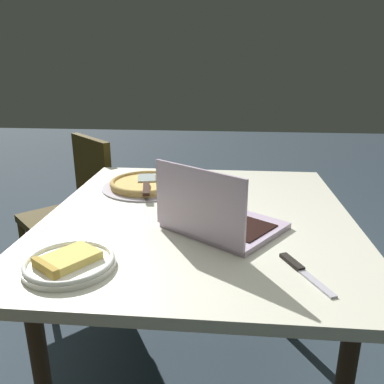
# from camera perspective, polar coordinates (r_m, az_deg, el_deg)

# --- Properties ---
(dining_table) EXTENTS (1.10, 0.98, 0.75)m
(dining_table) POSITION_cam_1_polar(r_m,az_deg,el_deg) (1.30, 1.01, -6.22)
(dining_table) COLOR beige
(dining_table) RESTS_ON ground_plane
(laptop) EXTENTS (0.39, 0.40, 0.21)m
(laptop) POSITION_cam_1_polar(r_m,az_deg,el_deg) (1.13, 3.79, -3.92)
(laptop) COLOR #C3ADC6
(laptop) RESTS_ON dining_table
(pizza_plate) EXTENTS (0.22, 0.22, 0.04)m
(pizza_plate) POSITION_cam_1_polar(r_m,az_deg,el_deg) (0.99, -17.57, -9.80)
(pizza_plate) COLOR white
(pizza_plate) RESTS_ON dining_table
(pizza_tray) EXTENTS (0.35, 0.35, 0.04)m
(pizza_tray) POSITION_cam_1_polar(r_m,az_deg,el_deg) (1.54, -6.65, 1.20)
(pizza_tray) COLOR #A79EAC
(pizza_tray) RESTS_ON dining_table
(table_knife) EXTENTS (0.19, 0.10, 0.01)m
(table_knife) POSITION_cam_1_polar(r_m,az_deg,el_deg) (0.97, 15.62, -10.88)
(table_knife) COLOR #B8B4C4
(table_knife) RESTS_ON dining_table
(chair_far) EXTENTS (0.55, 0.55, 0.85)m
(chair_far) POSITION_cam_1_polar(r_m,az_deg,el_deg) (2.15, -16.55, -2.18)
(chair_far) COLOR #3B2F0E
(chair_far) RESTS_ON ground_plane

